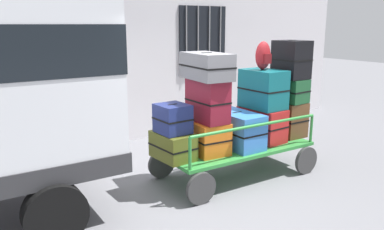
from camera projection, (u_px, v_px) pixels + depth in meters
The scene contains 16 objects.
ground_plane at pixel (199, 186), 5.85m from camera, with size 40.00×40.00×0.00m, color slate.
building_wall at pixel (118, 17), 7.65m from camera, with size 12.00×0.38×5.00m.
luggage_cart at pixel (235, 151), 6.17m from camera, with size 2.49×1.18×0.50m.
cart_railing at pixel (236, 122), 6.06m from camera, with size 2.37×1.04×0.47m.
suitcase_left_bottom at pixel (173, 146), 5.53m from camera, with size 0.48×0.68×0.38m.
suitcase_left_middle at pixel (173, 119), 5.44m from camera, with size 0.44×0.48×0.41m.
suitcase_midleft_bottom at pixel (207, 137), 5.78m from camera, with size 0.52×0.67×0.48m.
suitcase_midleft_middle at pixel (208, 101), 5.65m from camera, with size 0.39×0.66×0.62m.
suitcase_midleft_top at pixel (206, 66), 5.57m from camera, with size 0.53×0.88×0.38m.
suitcase_center_bottom at pixel (236, 129), 6.07m from camera, with size 0.50×0.91×0.55m.
suitcase_midright_bottom at pixel (262, 124), 6.40m from camera, with size 0.51×0.81×0.54m.
suitcase_midright_middle at pixel (263, 89), 6.27m from camera, with size 0.51×0.73×0.62m.
suitcase_right_bottom at pixel (288, 119), 6.66m from camera, with size 0.44×0.57×0.59m.
suitcase_right_middle at pixel (288, 90), 6.57m from camera, with size 0.46×0.65×0.40m.
suitcase_right_top at pixel (291, 60), 6.43m from camera, with size 0.46×0.54×0.63m.
backpack at pixel (263, 56), 6.13m from camera, with size 0.27×0.22×0.44m.
Camera 1 is at (-3.02, -4.53, 2.38)m, focal length 36.52 mm.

